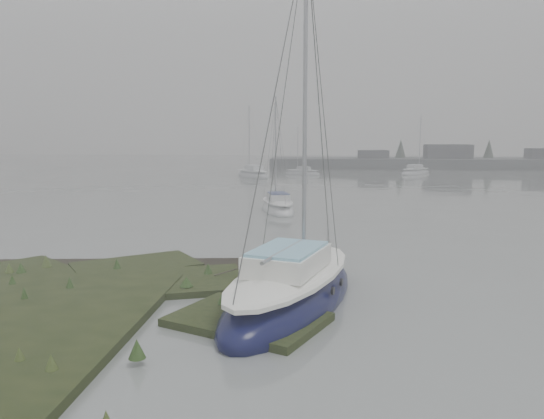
# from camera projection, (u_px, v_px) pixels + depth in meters

# --- Properties ---
(ground) EXTENTS (160.00, 160.00, 0.00)m
(ground) POSITION_uv_depth(u_px,v_px,m) (289.00, 191.00, 43.00)
(ground) COLOR slate
(ground) RESTS_ON ground
(far_shoreline) EXTENTS (60.00, 8.00, 4.15)m
(far_shoreline) POSITION_uv_depth(u_px,v_px,m) (497.00, 162.00, 72.21)
(far_shoreline) COLOR #4C4F51
(far_shoreline) RESTS_ON ground
(sailboat_main) EXTENTS (4.60, 7.85, 10.53)m
(sailboat_main) POSITION_uv_depth(u_px,v_px,m) (292.00, 293.00, 14.19)
(sailboat_main) COLOR black
(sailboat_main) RESTS_ON ground
(sailboat_white) EXTENTS (2.96, 5.49, 7.38)m
(sailboat_white) POSITION_uv_depth(u_px,v_px,m) (278.00, 208.00, 31.73)
(sailboat_white) COLOR silver
(sailboat_white) RESTS_ON ground
(sailboat_far_a) EXTENTS (5.00, 5.91, 8.30)m
(sailboat_far_a) POSITION_uv_depth(u_px,v_px,m) (253.00, 175.00, 57.89)
(sailboat_far_a) COLOR #B5B8BE
(sailboat_far_a) RESTS_ON ground
(sailboat_far_b) EXTENTS (4.80, 4.93, 7.31)m
(sailboat_far_b) POSITION_uv_depth(u_px,v_px,m) (416.00, 172.00, 62.08)
(sailboat_far_b) COLOR silver
(sailboat_far_b) RESTS_ON ground
(sailboat_far_c) EXTENTS (4.47, 2.46, 6.00)m
(sailboat_far_c) POSITION_uv_depth(u_px,v_px,m) (302.00, 173.00, 61.33)
(sailboat_far_c) COLOR #A3A7AC
(sailboat_far_c) RESTS_ON ground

